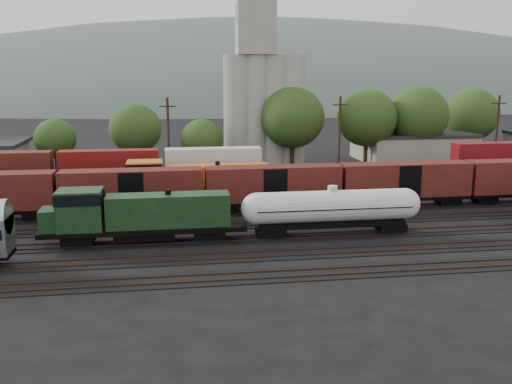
{
  "coord_description": "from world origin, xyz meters",
  "views": [
    {
      "loc": [
        -11.42,
        -56.14,
        15.65
      ],
      "look_at": [
        -2.9,
        2.0,
        3.0
      ],
      "focal_mm": 40.0,
      "sensor_mm": 36.0,
      "label": 1
    }
  ],
  "objects": [
    {
      "name": "tank_car_a",
      "position": [
        3.4,
        -5.0,
        2.72
      ],
      "size": [
        17.5,
        3.13,
        4.59
      ],
      "color": "silver",
      "rests_on": "ground"
    },
    {
      "name": "ground",
      "position": [
        0.0,
        0.0,
        0.0
      ],
      "size": [
        600.0,
        600.0,
        0.0
      ],
      "primitive_type": "plane",
      "color": "black"
    },
    {
      "name": "orange_locomotive",
      "position": [
        -9.73,
        10.0,
        2.84
      ],
      "size": [
        20.09,
        3.35,
        5.02
      ],
      "color": "black",
      "rests_on": "ground"
    },
    {
      "name": "industrial_sheds",
      "position": [
        6.63,
        35.25,
        2.56
      ],
      "size": [
        119.38,
        17.26,
        5.1
      ],
      "color": "#9E937F",
      "rests_on": "ground"
    },
    {
      "name": "tree_band",
      "position": [
        10.28,
        36.26,
        7.38
      ],
      "size": [
        167.38,
        20.3,
        13.78
      ],
      "color": "black",
      "rests_on": "ground"
    },
    {
      "name": "tracks",
      "position": [
        0.0,
        0.0,
        0.05
      ],
      "size": [
        180.0,
        33.2,
        0.2
      ],
      "color": "black",
      "rests_on": "ground"
    },
    {
      "name": "grain_silo",
      "position": [
        3.28,
        36.0,
        11.26
      ],
      "size": [
        13.4,
        5.0,
        29.0
      ],
      "color": "#A29F94",
      "rests_on": "ground"
    },
    {
      "name": "distant_hills",
      "position": [
        23.92,
        260.0,
        -20.56
      ],
      "size": [
        860.0,
        286.0,
        130.0
      ],
      "color": "#59665B",
      "rests_on": "ground"
    },
    {
      "name": "boxcar_string",
      "position": [
        -8.23,
        5.0,
        3.12
      ],
      "size": [
        122.8,
        2.9,
        4.2
      ],
      "color": "black",
      "rests_on": "ground"
    },
    {
      "name": "container_wall",
      "position": [
        -13.24,
        15.0,
        2.82
      ],
      "size": [
        160.0,
        2.6,
        5.8
      ],
      "color": "black",
      "rests_on": "ground"
    },
    {
      "name": "utility_poles",
      "position": [
        0.0,
        22.0,
        6.21
      ],
      "size": [
        122.2,
        0.36,
        12.0
      ],
      "color": "black",
      "rests_on": "ground"
    },
    {
      "name": "green_locomotive",
      "position": [
        -15.25,
        -5.0,
        2.78
      ],
      "size": [
        18.53,
        3.27,
        4.9
      ],
      "color": "black",
      "rests_on": "ground"
    }
  ]
}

